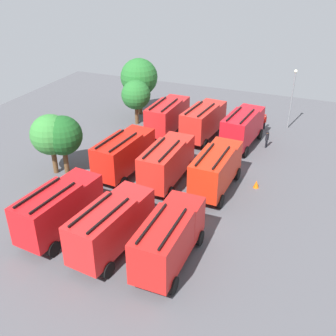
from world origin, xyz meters
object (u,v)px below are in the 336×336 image
(fire_truck_0, at_px, (169,237))
(tree_3, at_px, (139,77))
(fire_truck_5, at_px, (203,120))
(firefighter_2, at_px, (267,139))
(tree_1, at_px, (62,136))
(fire_truck_4, at_px, (167,161))
(traffic_cone_0, at_px, (256,184))
(fire_truck_7, at_px, (124,153))
(firefighter_0, at_px, (166,147))
(tree_2, at_px, (136,95))
(fire_truck_1, at_px, (216,168))
(fire_truck_2, at_px, (243,127))
(fire_truck_6, at_px, (59,208))
(tree_0, at_px, (51,135))
(fire_truck_8, at_px, (168,115))
(firefighter_1, at_px, (265,121))
(lamppost, at_px, (292,95))
(fire_truck_3, at_px, (111,225))

(fire_truck_0, xyz_separation_m, tree_3, (24.05, 13.89, 2.51))
(fire_truck_5, relative_size, firefighter_2, 4.20)
(firefighter_2, distance_m, tree_1, 20.53)
(fire_truck_4, relative_size, traffic_cone_0, 10.32)
(fire_truck_7, bearing_deg, firefighter_0, -18.54)
(fire_truck_0, bearing_deg, fire_truck_4, 23.78)
(tree_2, height_order, tree_3, tree_3)
(fire_truck_1, xyz_separation_m, fire_truck_2, (9.69, 0.07, 0.00))
(tree_1, bearing_deg, fire_truck_5, -37.58)
(fire_truck_6, distance_m, tree_0, 9.56)
(fire_truck_8, relative_size, traffic_cone_0, 10.33)
(fire_truck_5, relative_size, fire_truck_8, 1.02)
(fire_truck_1, xyz_separation_m, fire_truck_6, (-9.91, 8.59, 0.00))
(fire_truck_0, distance_m, fire_truck_7, 12.76)
(tree_2, bearing_deg, firefighter_1, -73.67)
(fire_truck_0, relative_size, fire_truck_4, 1.00)
(fire_truck_8, distance_m, tree_3, 7.49)
(fire_truck_2, bearing_deg, fire_truck_8, 95.40)
(fire_truck_6, height_order, lamppost, lamppost)
(fire_truck_0, distance_m, lamppost, 26.87)
(firefighter_2, xyz_separation_m, tree_0, (-12.92, 16.98, 2.80))
(firefighter_0, relative_size, tree_2, 0.33)
(fire_truck_6, xyz_separation_m, fire_truck_8, (19.58, -0.15, 0.00))
(fire_truck_3, xyz_separation_m, tree_1, (8.06, 9.43, 1.55))
(fire_truck_3, xyz_separation_m, tree_3, (24.29, 9.83, 2.51))
(fire_truck_2, bearing_deg, tree_2, 89.42)
(fire_truck_4, height_order, lamppost, lamppost)
(tree_0, relative_size, tree_2, 1.08)
(tree_2, bearing_deg, firefighter_2, -92.54)
(fire_truck_6, relative_size, firefighter_1, 4.30)
(fire_truck_6, bearing_deg, firefighter_0, -3.07)
(fire_truck_8, relative_size, tree_2, 1.38)
(fire_truck_8, distance_m, tree_2, 4.89)
(firefighter_2, height_order, traffic_cone_0, firefighter_2)
(tree_0, bearing_deg, traffic_cone_0, -76.00)
(fire_truck_1, height_order, firefighter_2, fire_truck_1)
(fire_truck_2, xyz_separation_m, fire_truck_3, (-19.95, 4.09, 0.00))
(lamppost, bearing_deg, fire_truck_4, 154.60)
(firefighter_2, distance_m, tree_2, 15.61)
(fire_truck_4, relative_size, tree_3, 1.04)
(firefighter_2, bearing_deg, tree_2, -173.21)
(fire_truck_0, relative_size, tree_2, 1.38)
(firefighter_1, bearing_deg, fire_truck_8, -133.12)
(fire_truck_0, bearing_deg, fire_truck_8, 23.12)
(fire_truck_3, relative_size, tree_3, 1.07)
(fire_truck_2, distance_m, fire_truck_7, 13.13)
(fire_truck_4, bearing_deg, tree_2, 37.49)
(fire_truck_1, distance_m, fire_truck_4, 4.31)
(fire_truck_5, bearing_deg, fire_truck_1, -150.83)
(fire_truck_4, relative_size, firefighter_0, 4.21)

